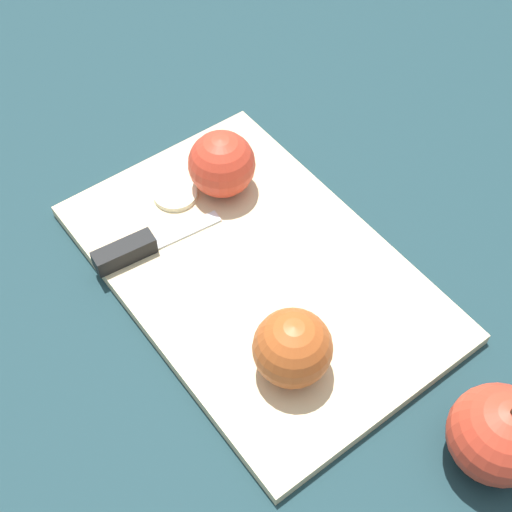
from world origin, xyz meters
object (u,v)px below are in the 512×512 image
at_px(apple_half_right, 222,164).
at_px(knife, 132,250).
at_px(apple_half_left, 293,348).
at_px(apple_whole, 498,435).

xyz_separation_m(apple_half_right, knife, (-0.01, 0.14, -0.03)).
bearing_deg(apple_half_right, apple_half_left, 10.54).
relative_size(knife, apple_whole, 1.48).
height_order(apple_half_right, apple_whole, apple_whole).
xyz_separation_m(apple_half_left, apple_whole, (-0.18, -0.08, -0.01)).
bearing_deg(apple_whole, apple_half_right, -4.36).
bearing_deg(apple_whole, apple_half_left, 22.82).
bearing_deg(apple_half_right, knife, -50.24).
height_order(apple_half_left, apple_half_right, apple_half_right).
distance_m(apple_half_left, apple_half_right, 0.25).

